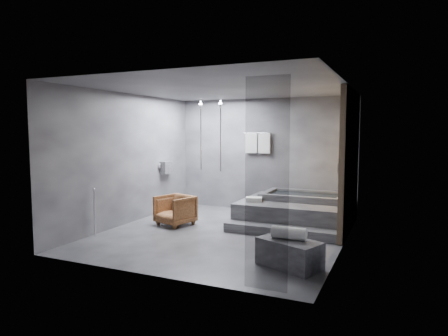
% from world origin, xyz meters
% --- Properties ---
extents(room, '(5.00, 5.04, 2.82)m').
position_xyz_m(room, '(0.40, 0.24, 1.73)').
color(room, '#2A2A2C').
rests_on(room, ground).
extents(tub_deck, '(2.20, 2.00, 0.50)m').
position_xyz_m(tub_deck, '(1.05, 1.45, 0.25)').
color(tub_deck, '#2F2F31').
rests_on(tub_deck, ground).
extents(tub_step, '(2.20, 0.36, 0.18)m').
position_xyz_m(tub_step, '(1.05, 0.27, 0.09)').
color(tub_step, '#2F2F31').
rests_on(tub_step, ground).
extents(concrete_bench, '(1.03, 0.81, 0.41)m').
position_xyz_m(concrete_bench, '(1.67, -1.39, 0.20)').
color(concrete_bench, '#313133').
rests_on(concrete_bench, ground).
extents(driftwood_chair, '(0.86, 0.87, 0.64)m').
position_xyz_m(driftwood_chair, '(-1.24, 0.23, 0.32)').
color(driftwood_chair, '#432310').
rests_on(driftwood_chair, ground).
extents(rolled_towel, '(0.51, 0.19, 0.18)m').
position_xyz_m(rolled_towel, '(1.65, -1.36, 0.50)').
color(rolled_towel, white).
rests_on(rolled_towel, concrete_bench).
extents(deck_towel, '(0.40, 0.34, 0.09)m').
position_xyz_m(deck_towel, '(0.29, 0.94, 0.55)').
color(deck_towel, white).
rests_on(deck_towel, tub_deck).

